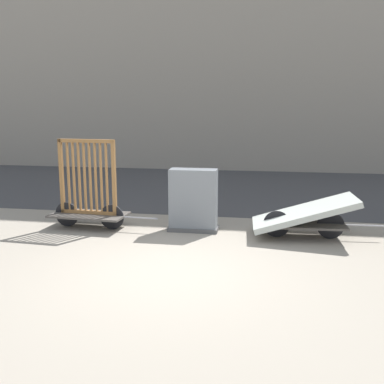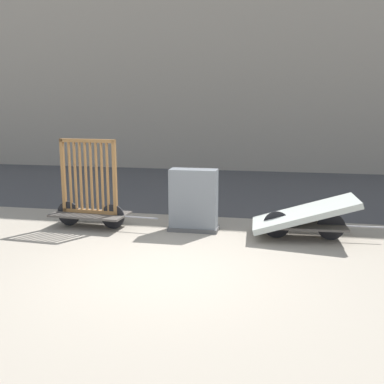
% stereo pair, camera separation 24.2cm
% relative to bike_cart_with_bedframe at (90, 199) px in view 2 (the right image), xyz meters
% --- Properties ---
extents(ground_plane, '(60.00, 60.00, 0.00)m').
position_rel_bike_cart_with_bedframe_xyz_m(ground_plane, '(2.12, -2.18, -0.59)').
color(ground_plane, gray).
extents(road_strip, '(56.00, 7.45, 0.01)m').
position_rel_bike_cart_with_bedframe_xyz_m(road_strip, '(2.12, 5.08, -0.59)').
color(road_strip, '#424244').
rests_on(road_strip, ground_plane).
extents(building_facade, '(48.00, 4.00, 12.85)m').
position_rel_bike_cart_with_bedframe_xyz_m(building_facade, '(2.12, 10.80, 5.83)').
color(building_facade, '#9E9384').
rests_on(building_facade, ground_plane).
extents(bike_cart_with_bedframe, '(2.25, 0.88, 1.81)m').
position_rel_bike_cart_with_bedframe_xyz_m(bike_cart_with_bedframe, '(0.00, 0.00, 0.00)').
color(bike_cart_with_bedframe, '#4C4742').
rests_on(bike_cart_with_bedframe, ground_plane).
extents(bike_cart_with_mattress, '(2.44, 1.11, 0.82)m').
position_rel_bike_cart_with_bedframe_xyz_m(bike_cart_with_mattress, '(4.25, 0.00, -0.16)').
color(bike_cart_with_mattress, '#4C4742').
rests_on(bike_cart_with_mattress, ground_plane).
extents(utility_cabinet, '(0.99, 0.44, 1.24)m').
position_rel_bike_cart_with_bedframe_xyz_m(utility_cabinet, '(2.12, 0.16, -0.02)').
color(utility_cabinet, '#4C4C4C').
rests_on(utility_cabinet, ground_plane).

